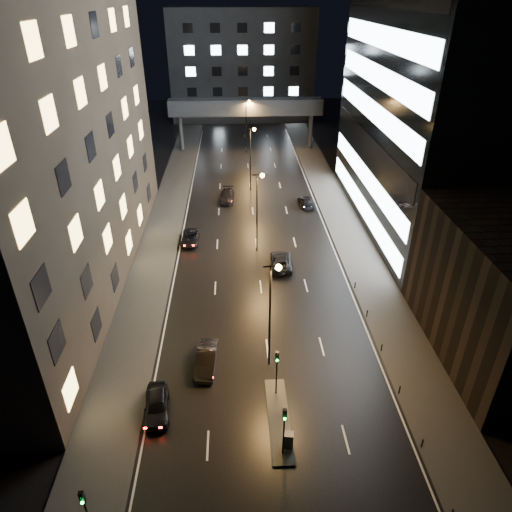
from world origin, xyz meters
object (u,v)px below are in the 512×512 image
object	(u,v)px
car_away_b	(206,359)
car_toward_b	(306,202)
car_away_a	(157,405)
car_away_c	(190,238)
utility_cabinet	(288,440)
car_away_d	(227,196)
car_toward_a	(281,261)

from	to	relation	value
car_away_b	car_toward_b	world-z (taller)	car_away_b
car_away_a	car_away_c	distance (m)	27.39
car_away_b	car_away_a	bearing A→B (deg)	-121.65
car_toward_b	utility_cabinet	distance (m)	42.56
car_away_a	car_away_b	world-z (taller)	car_away_b
car_away_b	car_away_c	distance (m)	22.80
car_away_a	car_away_b	xyz separation A→B (m)	(3.60, 4.79, 0.03)
car_away_d	utility_cabinet	distance (m)	44.65
car_away_b	utility_cabinet	distance (m)	10.43
car_away_c	car_toward_a	bearing A→B (deg)	-28.75
car_away_c	car_away_b	bearing A→B (deg)	-80.70
car_away_a	car_away_d	xyz separation A→B (m)	(5.25, 40.76, -0.01)
car_away_d	car_toward_b	bearing A→B (deg)	-9.12
car_toward_b	utility_cabinet	xyz separation A→B (m)	(-7.45, -41.90, 0.13)
car_toward_b	utility_cabinet	world-z (taller)	utility_cabinet
car_away_c	car_toward_a	xyz separation A→B (m)	(11.11, -6.49, 0.06)
car_away_d	car_toward_a	distance (m)	20.86
car_away_d	car_toward_b	size ratio (longest dim) A/B	1.11
car_away_a	utility_cabinet	xyz separation A→B (m)	(9.70, -3.67, 0.04)
car_away_a	car_away_c	size ratio (longest dim) A/B	0.95
car_away_c	utility_cabinet	bearing A→B (deg)	-71.99
car_away_b	car_away_d	bearing A→B (deg)	92.65
car_toward_a	car_toward_b	xyz separation A→B (m)	(5.53, 17.34, -0.05)
car_toward_b	utility_cabinet	size ratio (longest dim) A/B	3.57
car_away_c	car_toward_b	distance (m)	19.86
car_away_a	car_toward_b	bearing A→B (deg)	59.52
car_away_c	car_away_d	distance (m)	14.19
car_away_b	car_away_d	world-z (taller)	car_away_b
car_toward_a	car_toward_b	distance (m)	18.20
car_away_d	car_toward_a	size ratio (longest dim) A/B	1.00
car_toward_a	car_toward_b	bearing A→B (deg)	-105.21
car_away_d	car_away_b	bearing A→B (deg)	-89.76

